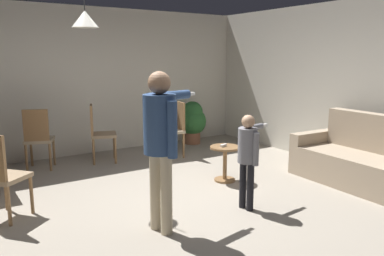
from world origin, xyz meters
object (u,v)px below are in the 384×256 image
Objects in this scene: spare_remote_on_table at (223,145)px; person_adult at (161,134)px; dining_chair_near_wall at (0,173)px; potted_plant_corner at (192,120)px; couch_floral at (359,161)px; dining_chair_spare at (174,127)px; dining_chair_centre_back at (38,137)px; person_child at (248,151)px; dining_chair_by_counter at (99,131)px; side_table_by_couch at (225,159)px.

person_adult is at bearing -148.20° from spare_remote_on_table.
dining_chair_near_wall is 7.69× the size of spare_remote_on_table.
couch_floral is at bearing -80.85° from potted_plant_corner.
person_adult is 3.12m from dining_chair_spare.
dining_chair_spare is at bearing -140.31° from potted_plant_corner.
couch_floral is at bearing -18.39° from dining_chair_centre_back.
person_child reaches higher than spare_remote_on_table.
person_child is 1.14× the size of dining_chair_by_counter.
potted_plant_corner is (2.55, 3.31, -0.55)m from person_adult.
spare_remote_on_table is (1.13, -2.01, -0.01)m from dining_chair_by_counter.
dining_chair_by_counter is (-2.70, 3.15, 0.21)m from couch_floral.
person_child reaches higher than dining_chair_centre_back.
person_child is 3.52m from dining_chair_centre_back.
dining_chair_near_wall is at bearing -151.68° from potted_plant_corner.
side_table_by_couch is 2.55m from potted_plant_corner.
potted_plant_corner reaches higher than side_table_by_couch.
dining_chair_spare is 1.12× the size of potted_plant_corner.
dining_chair_spare is (1.27, -0.38, 0.00)m from dining_chair_by_counter.
dining_chair_near_wall and dining_chair_spare have the same top height.
dining_chair_spare is (3.04, 1.39, 0.00)m from dining_chair_near_wall.
couch_floral and dining_chair_by_counter have the same top height.
dining_chair_centre_back is (-1.71, 3.07, -0.17)m from person_child.
dining_chair_by_counter is at bearing 80.69° from dining_chair_spare.
dining_chair_spare is 1.64m from spare_remote_on_table.
person_child is 3.63m from potted_plant_corner.
person_adult is 1.46× the size of person_child.
person_child is (1.14, -0.03, -0.32)m from person_adult.
dining_chair_centre_back is at bearing 116.43° from dining_chair_near_wall.
couch_floral is 14.11× the size of spare_remote_on_table.
dining_chair_near_wall is (-2.93, 0.25, 0.22)m from side_table_by_couch.
spare_remote_on_table is at bearing -21.76° from dining_chair_centre_back.
spare_remote_on_table is (1.54, 0.95, -0.50)m from person_adult.
spare_remote_on_table is at bearing 44.74° from dining_chair_near_wall.
potted_plant_corner is at bearing 66.87° from spare_remote_on_table.
person_child is 8.81× the size of spare_remote_on_table.
dining_chair_near_wall and dining_chair_centre_back have the same top height.
side_table_by_couch is 0.52× the size of dining_chair_centre_back.
person_child is 1.08m from spare_remote_on_table.
person_adult is 3.13m from dining_chair_centre_back.
person_adult reaches higher than dining_chair_near_wall.
dining_chair_by_counter and dining_chair_centre_back have the same top height.
dining_chair_centre_back is (-0.57, 3.04, -0.49)m from person_adult.
person_child is at bearing 175.58° from dining_chair_spare.
potted_plant_corner is at bearing 132.24° from person_adult.
dining_chair_spare reaches higher than spare_remote_on_table.
dining_chair_by_counter is at bearing -171.59° from person_child.
person_child is at bearing 32.81° from dining_chair_by_counter.
potted_plant_corner is 6.85× the size of spare_remote_on_table.
side_table_by_couch is 0.52× the size of dining_chair_near_wall.
couch_floral is 1.95m from spare_remote_on_table.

